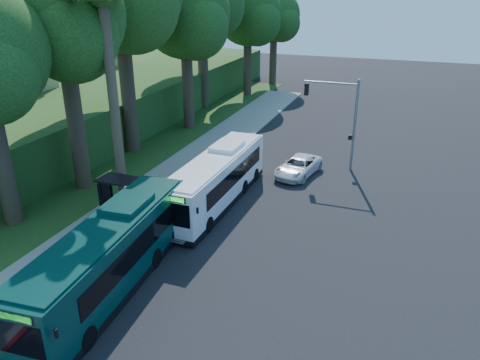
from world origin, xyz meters
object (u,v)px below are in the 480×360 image
at_px(white_bus, 216,178).
at_px(pickup, 298,167).
at_px(bus_shelter, 123,189).
at_px(teal_bus, 110,254).

relative_size(white_bus, pickup, 2.41).
height_order(bus_shelter, teal_bus, teal_bus).
bearing_deg(white_bus, bus_shelter, -139.63).
bearing_deg(teal_bus, bus_shelter, 114.92).
distance_m(white_bus, pickup, 7.68).
distance_m(white_bus, teal_bus, 10.29).
xyz_separation_m(teal_bus, pickup, (4.92, 16.79, -1.10)).
bearing_deg(white_bus, pickup, 60.14).
bearing_deg(bus_shelter, pickup, 50.61).
distance_m(bus_shelter, teal_bus, 7.37).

